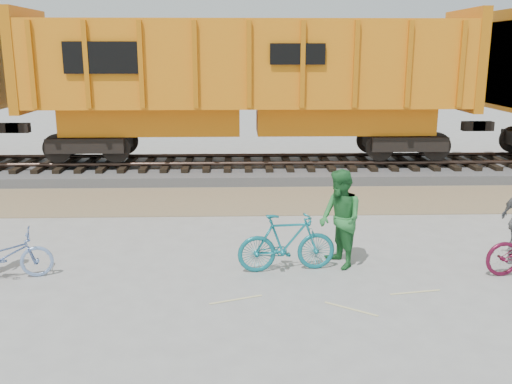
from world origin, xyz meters
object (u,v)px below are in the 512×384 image
bicycle_blue (3,256)px  person_man (340,219)px  hopper_car_center (248,81)px  bicycle_teal (287,243)px

bicycle_blue → person_man: size_ratio=0.91×
hopper_car_center → person_man: 8.75m
bicycle_blue → person_man: person_man is taller
hopper_car_center → bicycle_teal: size_ratio=7.78×
hopper_car_center → bicycle_teal: 8.92m
bicycle_teal → person_man: (1.00, 0.20, 0.38)m
hopper_car_center → bicycle_blue: size_ratio=8.35×
hopper_car_center → bicycle_blue: hopper_car_center is taller
hopper_car_center → bicycle_blue: 10.22m
bicycle_blue → bicycle_teal: (5.01, 0.27, 0.10)m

